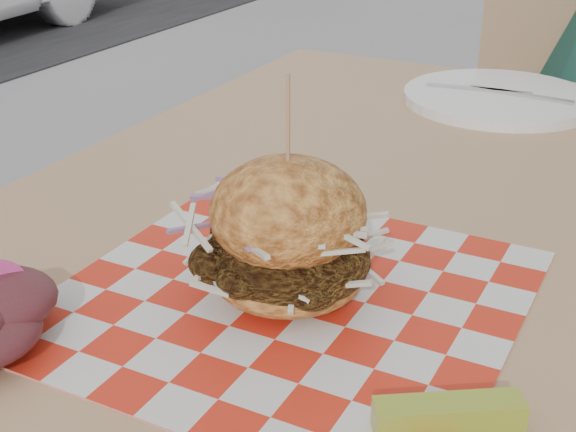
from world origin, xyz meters
name	(u,v)px	position (x,y,z in m)	size (l,w,h in m)	color
patio_table	(383,287)	(0.29, 0.24, 0.67)	(0.80, 1.20, 0.75)	tan
patio_chair	(556,113)	(0.28, 1.31, 0.55)	(0.46, 0.47, 0.95)	tan
paper_liner	(288,298)	(0.28, 0.06, 0.75)	(0.36, 0.36, 0.00)	red
sandwich	(288,240)	(0.28, 0.06, 0.80)	(0.16, 0.16, 0.19)	gold
pickle_spear	(449,416)	(0.44, -0.04, 0.76)	(0.10, 0.02, 0.02)	#9CA931
place_setting	(499,98)	(0.29, 0.68, 0.76)	(0.27, 0.27, 0.02)	white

